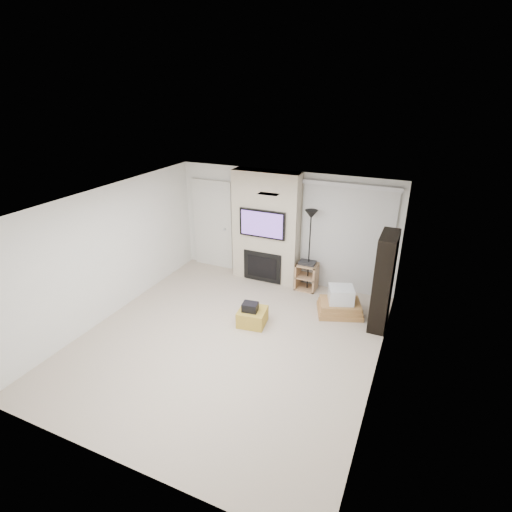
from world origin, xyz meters
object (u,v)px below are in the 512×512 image
at_px(floor_lamp, 310,228).
at_px(ottoman, 252,317).
at_px(av_stand, 307,275).
at_px(box_stack, 340,304).
at_px(bookshelf, 384,281).

bearing_deg(floor_lamp, ottoman, -106.73).
bearing_deg(av_stand, ottoman, -106.04).
height_order(ottoman, floor_lamp, floor_lamp).
relative_size(ottoman, box_stack, 0.49).
distance_m(ottoman, floor_lamp, 2.24).
xyz_separation_m(floor_lamp, box_stack, (0.89, -0.72, -1.21)).
xyz_separation_m(floor_lamp, bookshelf, (1.64, -0.80, -0.52)).
height_order(av_stand, bookshelf, bookshelf).
relative_size(floor_lamp, av_stand, 2.74).
height_order(floor_lamp, box_stack, floor_lamp).
relative_size(av_stand, bookshelf, 0.37).
xyz_separation_m(ottoman, floor_lamp, (0.53, 1.76, 1.27)).
height_order(floor_lamp, bookshelf, floor_lamp).
bearing_deg(ottoman, floor_lamp, 73.27).
bearing_deg(av_stand, box_stack, -38.24).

